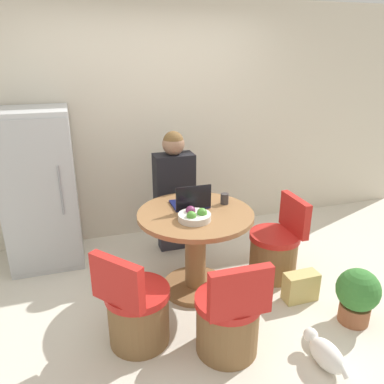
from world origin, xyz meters
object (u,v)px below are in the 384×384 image
laptop (191,202)px  potted_plant (357,294)px  chair_near_camera (228,320)px  fruit_bowl (195,216)px  dining_table (195,241)px  chair_right_side (275,250)px  refrigerator (40,189)px  chair_near_left_corner (137,312)px  cat (325,353)px  handbag (301,287)px  person_seated (173,188)px

laptop → potted_plant: bearing=138.8°
chair_near_camera → laptop: size_ratio=2.51×
laptop → fruit_bowl: laptop is taller
dining_table → chair_right_side: (0.81, -0.01, -0.22)m
refrigerator → chair_near_left_corner: size_ratio=1.99×
cat → dining_table: bearing=21.4°
laptop → fruit_bowl: bearing=79.2°
chair_near_left_corner → potted_plant: 1.73m
handbag → chair_near_left_corner: bearing=-177.0°
chair_near_camera → chair_near_left_corner: same height
chair_near_left_corner → dining_table: bearing=-90.0°
chair_near_left_corner → cat: 1.36m
dining_table → potted_plant: size_ratio=2.14×
person_seated → handbag: person_seated is taller
chair_right_side → handbag: 0.45m
cat → potted_plant: (0.50, 0.32, 0.16)m
dining_table → fruit_bowl: size_ratio=3.73×
cat → potted_plant: 0.62m
refrigerator → chair_near_camera: size_ratio=1.99×
laptop → potted_plant: 1.54m
dining_table → fruit_bowl: bearing=-110.7°
dining_table → chair_near_left_corner: chair_near_left_corner is taller
dining_table → potted_plant: dining_table is taller
fruit_bowl → potted_plant: 1.43m
handbag → cat: bearing=-109.7°
chair_near_left_corner → cat: chair_near_left_corner is taller
chair_right_side → potted_plant: chair_right_side is taller
fruit_bowl → handbag: fruit_bowl is taller
fruit_bowl → potted_plant: (1.14, -0.67, -0.55)m
dining_table → fruit_bowl: 0.35m
cat → handbag: 0.74m
chair_right_side → chair_near_camera: 1.14m
chair_right_side → chair_near_left_corner: size_ratio=1.00×
fruit_bowl → handbag: 1.15m
cat → fruit_bowl: bearing=27.2°
refrigerator → chair_right_side: 2.37m
chair_near_camera → cat: bearing=152.1°
laptop → refrigerator: bearing=-32.6°
chair_right_side → laptop: bearing=-99.3°
cat → chair_near_left_corner: bearing=57.1°
person_seated → handbag: bearing=125.8°
dining_table → handbag: 1.00m
refrigerator → chair_right_side: refrigerator is taller
chair_near_camera → fruit_bowl: bearing=-85.4°
handbag → fruit_bowl: bearing=161.9°
fruit_bowl → potted_plant: fruit_bowl is taller
refrigerator → chair_near_left_corner: 1.70m
cat → chair_near_camera: bearing=55.5°
chair_near_camera → cat: (0.59, -0.33, -0.17)m
cat → laptop: bearing=19.0°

